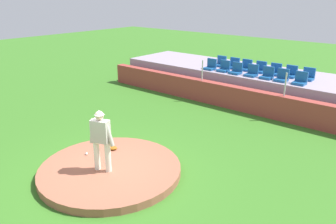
{
  "coord_description": "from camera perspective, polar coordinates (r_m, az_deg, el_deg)",
  "views": [
    {
      "loc": [
        6.35,
        -5.09,
        4.65
      ],
      "look_at": [
        0.0,
        2.44,
        1.11
      ],
      "focal_mm": 35.51,
      "sensor_mm": 36.0,
      "label": 1
    }
  ],
  "objects": [
    {
      "name": "stadium_chair_0",
      "position": [
        15.91,
        7.33,
        7.81
      ],
      "size": [
        0.48,
        0.44,
        0.5
      ],
      "rotation": [
        0.0,
        0.0,
        3.14
      ],
      "color": "#195393",
      "rests_on": "bleacher_platform"
    },
    {
      "name": "stadium_chair_12",
      "position": [
        15.24,
        20.31,
        6.21
      ],
      "size": [
        0.48,
        0.44,
        0.5
      ],
      "rotation": [
        0.0,
        0.0,
        3.14
      ],
      "color": "#195393",
      "rests_on": "bleacher_platform"
    },
    {
      "name": "baseball",
      "position": [
        10.0,
        -13.8,
        -6.96
      ],
      "size": [
        0.07,
        0.07,
        0.07
      ],
      "primitive_type": "sphere",
      "color": "white",
      "rests_on": "pitchers_mound"
    },
    {
      "name": "stadium_chair_13",
      "position": [
        15.02,
        22.9,
        5.7
      ],
      "size": [
        0.48,
        0.44,
        0.5
      ],
      "rotation": [
        0.0,
        0.0,
        3.14
      ],
      "color": "#195393",
      "rests_on": "bleacher_platform"
    },
    {
      "name": "bleacher_platform",
      "position": [
        16.11,
        15.66,
        4.55
      ],
      "size": [
        14.11,
        3.29,
        1.24
      ],
      "primitive_type": "cube",
      "color": "#988A9B",
      "rests_on": "ground_plane"
    },
    {
      "name": "stadium_chair_6",
      "position": [
        14.15,
        21.75,
        5.07
      ],
      "size": [
        0.48,
        0.44,
        0.5
      ],
      "rotation": [
        0.0,
        0.0,
        3.14
      ],
      "color": "#195393",
      "rests_on": "bleacher_platform"
    },
    {
      "name": "pitcher",
      "position": [
        8.69,
        -11.45,
        -4.09
      ],
      "size": [
        0.72,
        0.39,
        1.69
      ],
      "rotation": [
        0.0,
        0.0,
        0.34
      ],
      "color": "white",
      "rests_on": "pitchers_mound"
    },
    {
      "name": "stadium_chair_10",
      "position": [
        15.74,
        15.54,
        7.12
      ],
      "size": [
        0.48,
        0.44,
        0.5
      ],
      "rotation": [
        0.0,
        0.0,
        3.14
      ],
      "color": "#195393",
      "rests_on": "bleacher_platform"
    },
    {
      "name": "stadium_chair_5",
      "position": [
        14.42,
        18.98,
        5.65
      ],
      "size": [
        0.48,
        0.44,
        0.5
      ],
      "rotation": [
        0.0,
        0.0,
        3.14
      ],
      "color": "#195393",
      "rests_on": "bleacher_platform"
    },
    {
      "name": "stadium_chair_7",
      "position": [
        16.72,
        9.03,
        8.31
      ],
      "size": [
        0.48,
        0.44,
        0.5
      ],
      "rotation": [
        0.0,
        0.0,
        3.14
      ],
      "color": "#195393",
      "rests_on": "bleacher_platform"
    },
    {
      "name": "fielding_glove",
      "position": [
        10.14,
        -9.56,
        -6.13
      ],
      "size": [
        0.36,
        0.34,
        0.11
      ],
      "primitive_type": "ellipsoid",
      "rotation": [
        0.0,
        0.0,
        3.82
      ],
      "color": "#905513",
      "rests_on": "pitchers_mound"
    },
    {
      "name": "stadium_chair_9",
      "position": [
        16.04,
        13.24,
        7.54
      ],
      "size": [
        0.48,
        0.44,
        0.5
      ],
      "rotation": [
        0.0,
        0.0,
        3.14
      ],
      "color": "#195393",
      "rests_on": "bleacher_platform"
    },
    {
      "name": "stadium_chair_2",
      "position": [
        15.24,
        11.63,
        7.04
      ],
      "size": [
        0.48,
        0.44,
        0.5
      ],
      "rotation": [
        0.0,
        0.0,
        3.14
      ],
      "color": "#195393",
      "rests_on": "bleacher_platform"
    },
    {
      "name": "stadium_chair_1",
      "position": [
        15.6,
        9.59,
        7.46
      ],
      "size": [
        0.48,
        0.44,
        0.5
      ],
      "rotation": [
        0.0,
        0.0,
        3.14
      ],
      "color": "#195393",
      "rests_on": "bleacher_platform"
    },
    {
      "name": "pitchers_mound",
      "position": [
        9.32,
        -9.85,
        -9.74
      ],
      "size": [
        3.84,
        3.84,
        0.21
      ],
      "primitive_type": "cylinder",
      "color": "#9A5A42",
      "rests_on": "ground_plane"
    },
    {
      "name": "stadium_chair_11",
      "position": [
        15.47,
        17.88,
        6.68
      ],
      "size": [
        0.48,
        0.44,
        0.5
      ],
      "rotation": [
        0.0,
        0.0,
        3.14
      ],
      "color": "#195393",
      "rests_on": "bleacher_platform"
    },
    {
      "name": "brick_barrier",
      "position": [
        14.24,
        11.83,
        2.33
      ],
      "size": [
        14.53,
        0.4,
        0.97
      ],
      "primitive_type": "cube",
      "color": "#9A3A34",
      "rests_on": "ground_plane"
    },
    {
      "name": "stadium_chair_4",
      "position": [
        14.67,
        16.68,
        6.13
      ],
      "size": [
        0.48,
        0.44,
        0.5
      ],
      "rotation": [
        0.0,
        0.0,
        3.14
      ],
      "color": "#195393",
      "rests_on": "bleacher_platform"
    },
    {
      "name": "fence_post_right",
      "position": [
        13.23,
        19.51,
        4.48
      ],
      "size": [
        0.06,
        0.06,
        0.9
      ],
      "primitive_type": "cylinder",
      "color": "silver",
      "rests_on": "brick_barrier"
    },
    {
      "name": "fence_post_left",
      "position": [
        14.91,
        5.92,
        7.14
      ],
      "size": [
        0.06,
        0.06,
        0.9
      ],
      "primitive_type": "cylinder",
      "color": "silver",
      "rests_on": "brick_barrier"
    },
    {
      "name": "stadium_chair_8",
      "position": [
        16.34,
        11.21,
        7.92
      ],
      "size": [
        0.48,
        0.44,
        0.5
      ],
      "rotation": [
        0.0,
        0.0,
        3.14
      ],
      "color": "#195393",
      "rests_on": "bleacher_platform"
    },
    {
      "name": "ground_plane",
      "position": [
        9.37,
        -9.81,
        -10.3
      ],
      "size": [
        60.0,
        60.0,
        0.0
      ],
      "primitive_type": "plane",
      "color": "#357021"
    },
    {
      "name": "stadium_chair_3",
      "position": [
        14.95,
        14.2,
        6.6
      ],
      "size": [
        0.48,
        0.44,
        0.5
      ],
      "rotation": [
        0.0,
        0.0,
        3.14
      ],
      "color": "#195393",
      "rests_on": "bleacher_platform"
    }
  ]
}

